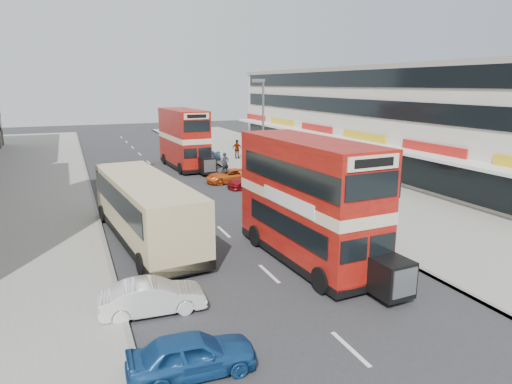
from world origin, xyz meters
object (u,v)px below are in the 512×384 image
bus_second (184,138)px  pedestrian_near (302,181)px  street_lamp (262,124)px  car_right_b (230,176)px  car_right_a (254,180)px  cyclist (225,169)px  car_left_front (152,297)px  bus_main (309,201)px  car_left_near (192,354)px  car_right_c (202,155)px  pedestrian_far (237,149)px  coach (145,207)px

bus_second → pedestrian_near: bearing=107.9°
street_lamp → car_right_b: (-2.07, 1.70, -4.24)m
pedestrian_near → bus_second: bearing=-90.1°
bus_second → car_right_a: 10.97m
street_lamp → cyclist: 5.68m
car_right_b → car_left_front: bearing=-27.0°
bus_main → car_left_near: bearing=38.2°
bus_second → car_right_c: bus_second is taller
car_left_front → car_right_b: car_left_front is taller
bus_second → car_right_c: size_ratio=2.50×
pedestrian_far → car_left_front: bearing=-117.7°
cyclist → car_left_near: bearing=-116.8°
street_lamp → car_right_a: (-1.00, -0.71, -4.19)m
bus_second → cyclist: (1.99, -6.12, -2.04)m
car_right_c → cyclist: (-0.46, -8.91, 0.09)m
car_right_c → cyclist: cyclist is taller
car_right_c → pedestrian_far: pedestrian_far is taller
bus_second → car_right_b: 8.45m
bus_main → car_right_a: 15.11m
bus_main → pedestrian_near: 12.64m
bus_main → car_right_c: bus_main is taller
car_left_near → pedestrian_far: bearing=-19.4°
car_left_near → car_right_a: bearing=-23.7°
bus_main → coach: 8.38m
car_right_c → coach: bearing=-15.4°
street_lamp → car_left_front: 21.41m
coach → car_right_b: (8.49, 11.50, -1.20)m
bus_main → pedestrian_far: bus_main is taller
coach → car_right_a: coach is taller
bus_second → car_left_near: bearing=73.9°
bus_second → pedestrian_near: 14.86m
coach → car_right_b: coach is taller
bus_second → car_right_a: bearing=102.5°
bus_second → pedestrian_far: (6.16, 2.44, -1.66)m
street_lamp → cyclist: street_lamp is taller
street_lamp → coach: street_lamp is taller
bus_main → bus_second: size_ratio=1.00×
car_left_near → street_lamp: bearing=-25.1°
bus_main → pedestrian_far: bearing=-106.8°
cyclist → car_left_front: bearing=-121.1°
car_right_a → pedestrian_near: size_ratio=2.48×
bus_second → car_right_c: bearing=-133.9°
street_lamp → coach: size_ratio=0.71×
pedestrian_near → street_lamp: bearing=-92.5°
bus_second → car_left_front: 28.33m
bus_main → car_right_a: bus_main is taller
street_lamp → pedestrian_far: 12.86m
street_lamp → car_right_a: size_ratio=1.97×
bus_main → car_left_front: 7.93m
car_left_front → car_right_c: 31.65m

